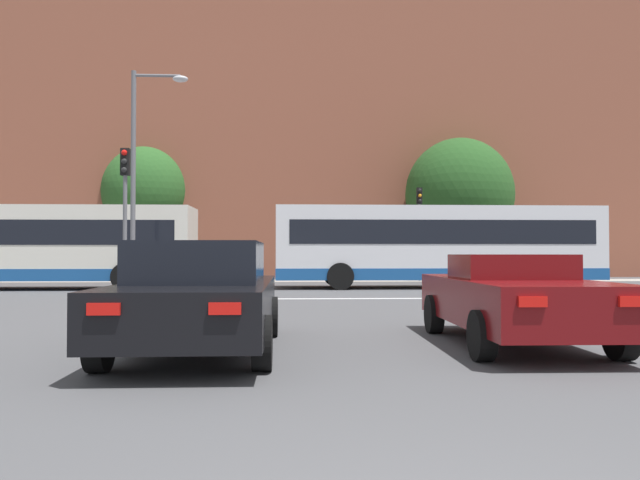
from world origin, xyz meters
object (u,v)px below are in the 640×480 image
(car_roadster_right, at_px, (513,298))
(bus_crossing_trailing, at_px, (36,245))
(traffic_light_far_right, at_px, (420,219))
(bus_crossing_lead, at_px, (437,245))
(pedestrian_waiting, at_px, (487,261))
(street_lamp_junction, at_px, (142,159))
(car_saloon_left, at_px, (200,295))
(traffic_light_near_left, at_px, (125,198))

(car_roadster_right, distance_m, bus_crossing_trailing, 19.62)
(traffic_light_far_right, bearing_deg, bus_crossing_lead, -95.71)
(pedestrian_waiting, bearing_deg, bus_crossing_lead, -71.08)
(street_lamp_junction, height_order, pedestrian_waiting, street_lamp_junction)
(bus_crossing_trailing, height_order, traffic_light_far_right, traffic_light_far_right)
(car_roadster_right, bearing_deg, car_saloon_left, -173.95)
(car_saloon_left, relative_size, car_roadster_right, 1.07)
(car_roadster_right, height_order, street_lamp_junction, street_lamp_junction)
(car_roadster_right, distance_m, traffic_light_near_left, 12.80)
(car_roadster_right, height_order, traffic_light_far_right, traffic_light_far_right)
(car_roadster_right, relative_size, pedestrian_waiting, 2.76)
(bus_crossing_lead, relative_size, pedestrian_waiting, 7.65)
(bus_crossing_lead, height_order, street_lamp_junction, street_lamp_junction)
(traffic_light_near_left, bearing_deg, car_roadster_right, -49.63)
(car_roadster_right, distance_m, bus_crossing_lead, 15.30)
(car_roadster_right, height_order, pedestrian_waiting, pedestrian_waiting)
(bus_crossing_trailing, height_order, pedestrian_waiting, bus_crossing_trailing)
(car_roadster_right, relative_size, bus_crossing_trailing, 0.39)
(bus_crossing_lead, distance_m, bus_crossing_trailing, 15.25)
(bus_crossing_trailing, bearing_deg, pedestrian_waiting, -68.90)
(car_saloon_left, bearing_deg, street_lamp_junction, 106.85)
(traffic_light_near_left, bearing_deg, car_saloon_left, -69.94)
(car_saloon_left, distance_m, street_lamp_junction, 13.22)
(car_roadster_right, xyz_separation_m, traffic_light_near_left, (-8.15, 9.59, 2.29))
(car_saloon_left, height_order, bus_crossing_trailing, bus_crossing_trailing)
(traffic_light_far_right, bearing_deg, traffic_light_near_left, -134.05)
(pedestrian_waiting, bearing_deg, traffic_light_near_left, -89.92)
(bus_crossing_lead, xyz_separation_m, pedestrian_waiting, (4.31, 7.31, -0.74))
(car_saloon_left, xyz_separation_m, pedestrian_waiting, (11.25, 22.79, 0.19))
(car_saloon_left, xyz_separation_m, bus_crossing_trailing, (-8.31, 15.24, 0.90))
(bus_crossing_lead, bearing_deg, bus_crossing_trailing, 90.89)
(bus_crossing_lead, bearing_deg, car_roadster_right, 170.81)
(car_saloon_left, distance_m, traffic_light_far_right, 22.98)
(car_roadster_right, xyz_separation_m, traffic_light_far_right, (3.05, 21.17, 2.37))
(bus_crossing_lead, height_order, traffic_light_near_left, traffic_light_near_left)
(traffic_light_far_right, height_order, pedestrian_waiting, traffic_light_far_right)
(car_saloon_left, relative_size, bus_crossing_lead, 0.39)
(traffic_light_near_left, relative_size, street_lamp_junction, 0.60)
(traffic_light_near_left, bearing_deg, traffic_light_far_right, 45.95)
(car_saloon_left, relative_size, street_lamp_junction, 0.66)
(traffic_light_near_left, bearing_deg, pedestrian_waiting, 40.62)
(bus_crossing_trailing, bearing_deg, car_roadster_right, -139.19)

